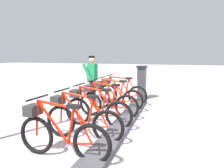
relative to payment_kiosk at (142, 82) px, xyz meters
name	(u,v)px	position (x,y,z in m)	size (l,w,h in m)	color
ground_plane	(122,126)	(-0.05, 3.23, -0.67)	(60.00, 60.00, 0.00)	#BDACB1
dock_rail_base	(122,124)	(-0.05, 3.23, -0.62)	(0.44, 5.58, 0.10)	#47474C
payment_kiosk	(142,82)	(0.00, 0.00, 0.00)	(0.36, 0.52, 1.28)	#38383D
bike_docked_0	(120,92)	(0.57, 1.03, -0.24)	(1.72, 0.54, 1.02)	black
bike_docked_1	(114,96)	(0.57, 1.83, -0.24)	(1.72, 0.54, 1.02)	black
bike_docked_2	(106,102)	(0.57, 2.63, -0.24)	(1.72, 0.54, 1.02)	black
bike_docked_3	(95,109)	(0.57, 3.42, -0.24)	(1.72, 0.54, 1.02)	black
bike_docked_4	(80,119)	(0.57, 4.22, -0.24)	(1.72, 0.54, 1.02)	black
bike_docked_5	(59,133)	(0.57, 5.02, -0.24)	(1.72, 0.54, 1.02)	black
worker_near_rack	(92,78)	(1.53, 1.25, 0.24)	(0.47, 0.64, 1.66)	white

